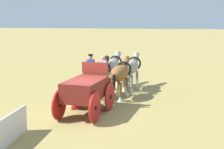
{
  "coord_description": "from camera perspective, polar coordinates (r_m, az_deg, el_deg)",
  "views": [
    {
      "loc": [
        -14.97,
        -3.96,
        4.63
      ],
      "look_at": [
        4.38,
        -0.48,
        1.2
      ],
      "focal_mm": 53.85,
      "sensor_mm": 36.0,
      "label": 1
    }
  ],
  "objects": [
    {
      "name": "draft_horse_rear_off",
      "position": [
        19.05,
        1.41,
        0.09
      ],
      "size": [
        3.08,
        1.15,
        2.26
      ],
      "color": "brown",
      "rests_on": "ground"
    },
    {
      "name": "draft_horse_lead_near",
      "position": [
        21.87,
        -0.01,
        1.39
      ],
      "size": [
        3.11,
        1.15,
        2.27
      ],
      "color": "#9E998E",
      "rests_on": "ground"
    },
    {
      "name": "show_wagon",
      "position": [
        16.02,
        -4.28,
        -2.48
      ],
      "size": [
        5.78,
        2.21,
        2.71
      ],
      "color": "maroon",
      "rests_on": "ground"
    },
    {
      "name": "draft_horse_lead_off",
      "position": [
        21.53,
        3.3,
        1.19
      ],
      "size": [
        3.13,
        1.15,
        2.25
      ],
      "color": "#9E998E",
      "rests_on": "ground"
    },
    {
      "name": "sponsor_banner",
      "position": [
        12.86,
        -17.23,
        -9.06
      ],
      "size": [
        3.2,
        0.13,
        1.1
      ],
      "primitive_type": "cube",
      "rotation": [
        0.0,
        0.0,
        0.02
      ],
      "color": "silver",
      "rests_on": "ground"
    },
    {
      "name": "ground_plane",
      "position": [
        16.16,
        -4.46,
        -6.78
      ],
      "size": [
        220.0,
        220.0,
        0.0
      ],
      "primitive_type": "plane",
      "color": "#9E8C4C"
    },
    {
      "name": "draft_horse_rear_near",
      "position": [
        19.43,
        -2.29,
        0.2
      ],
      "size": [
        3.07,
        1.2,
        2.23
      ],
      "color": "#331E14",
      "rests_on": "ground"
    }
  ]
}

